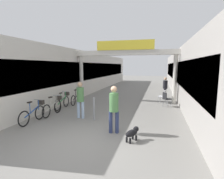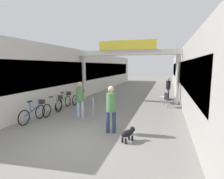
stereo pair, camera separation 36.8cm
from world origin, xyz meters
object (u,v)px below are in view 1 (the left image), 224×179
(bicycle_blue_nearest, at_px, (34,113))
(bicycle_green_third, at_px, (63,101))
(pedestrian_with_dog, at_px, (114,106))
(bollard_post_metal, at_px, (94,108))
(bicycle_black_farthest, at_px, (77,97))
(pedestrian_companion, at_px, (80,98))
(cafe_chair_black_nearer, at_px, (166,98))
(bicycle_silver_second, at_px, (53,106))
(pedestrian_carrying_crate, at_px, (165,86))
(dog_on_leash, at_px, (132,133))
(cafe_chair_aluminium_farther, at_px, (163,95))

(bicycle_blue_nearest, bearing_deg, bicycle_green_third, 92.06)
(pedestrian_with_dog, bearing_deg, bollard_post_metal, 134.60)
(pedestrian_with_dog, relative_size, bicycle_black_farthest, 1.06)
(pedestrian_companion, relative_size, bollard_post_metal, 1.62)
(bicycle_blue_nearest, distance_m, bollard_post_metal, 2.69)
(cafe_chair_black_nearer, bearing_deg, bicycle_black_farthest, -173.77)
(pedestrian_with_dog, xyz_separation_m, cafe_chair_black_nearer, (2.05, 4.95, -0.49))
(pedestrian_with_dog, relative_size, pedestrian_companion, 1.02)
(bicycle_black_farthest, xyz_separation_m, cafe_chair_black_nearer, (5.69, 0.62, 0.10))
(pedestrian_with_dog, xyz_separation_m, bicycle_silver_second, (-3.63, 1.59, -0.59))
(pedestrian_companion, relative_size, bicycle_blue_nearest, 1.04)
(pedestrian_carrying_crate, bearing_deg, cafe_chair_black_nearer, -90.65)
(bicycle_silver_second, relative_size, bicycle_black_farthest, 1.00)
(dog_on_leash, xyz_separation_m, cafe_chair_black_nearer, (1.26, 5.48, 0.26))
(pedestrian_with_dog, bearing_deg, pedestrian_carrying_crate, 75.33)
(bicycle_silver_second, bearing_deg, bicycle_black_farthest, 90.38)
(bicycle_green_third, height_order, bicycle_black_farthest, same)
(bicycle_blue_nearest, bearing_deg, pedestrian_carrying_crate, 52.46)
(pedestrian_with_dog, xyz_separation_m, bicycle_green_third, (-3.88, 2.94, -0.59))
(bicycle_silver_second, bearing_deg, pedestrian_with_dog, -23.66)
(pedestrian_carrying_crate, height_order, bicycle_blue_nearest, pedestrian_carrying_crate)
(bicycle_green_third, relative_size, cafe_chair_black_nearer, 1.90)
(pedestrian_companion, distance_m, bicycle_silver_second, 1.71)
(pedestrian_carrying_crate, height_order, cafe_chair_aluminium_farther, pedestrian_carrying_crate)
(pedestrian_carrying_crate, xyz_separation_m, bicycle_black_farthest, (-5.73, -3.61, -0.49))
(bicycle_green_third, distance_m, bollard_post_metal, 3.06)
(pedestrian_companion, distance_m, bicycle_blue_nearest, 2.16)
(bicycle_green_third, xyz_separation_m, bicycle_black_farthest, (0.23, 1.39, 0.00))
(bicycle_green_third, height_order, cafe_chair_aluminium_farther, bicycle_green_third)
(dog_on_leash, xyz_separation_m, bicycle_silver_second, (-4.41, 2.12, 0.15))
(bicycle_silver_second, distance_m, cafe_chair_aluminium_farther, 7.03)
(pedestrian_with_dog, height_order, pedestrian_carrying_crate, pedestrian_with_dog)
(dog_on_leash, distance_m, bicycle_black_farthest, 6.58)
(bicycle_green_third, relative_size, bicycle_black_farthest, 1.00)
(pedestrian_with_dog, bearing_deg, bicycle_green_third, 142.82)
(pedestrian_with_dog, relative_size, bicycle_blue_nearest, 1.06)
(bollard_post_metal, bearing_deg, dog_on_leash, -41.60)
(pedestrian_companion, height_order, bollard_post_metal, pedestrian_companion)
(bicycle_green_third, xyz_separation_m, bollard_post_metal, (2.59, -1.63, 0.11))
(bollard_post_metal, xyz_separation_m, cafe_chair_aluminium_farther, (3.18, 4.63, -0.01))
(pedestrian_companion, relative_size, cafe_chair_aluminium_farther, 1.97)
(dog_on_leash, bearing_deg, pedestrian_carrying_crate, 81.30)
(dog_on_leash, bearing_deg, cafe_chair_black_nearer, 77.02)
(pedestrian_carrying_crate, relative_size, dog_on_leash, 2.52)
(dog_on_leash, distance_m, bollard_post_metal, 2.79)
(bicycle_black_farthest, bearing_deg, bicycle_green_third, -99.54)
(bicycle_silver_second, bearing_deg, bollard_post_metal, -6.82)
(cafe_chair_aluminium_farther, bearing_deg, dog_on_leash, -99.70)
(bicycle_green_third, xyz_separation_m, cafe_chair_aluminium_farther, (5.77, 3.00, 0.10))
(dog_on_leash, bearing_deg, bicycle_silver_second, 154.32)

